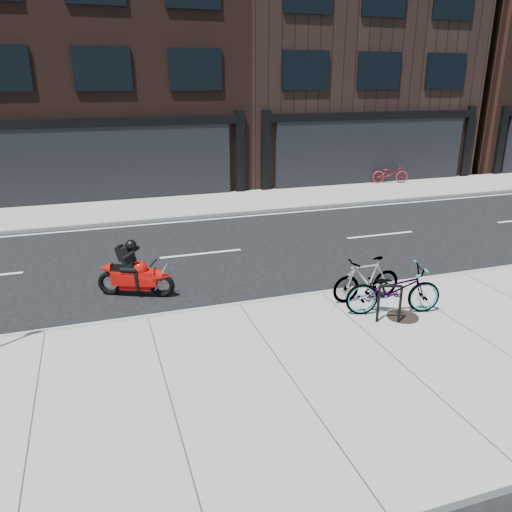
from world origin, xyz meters
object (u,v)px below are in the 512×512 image
object	(u,v)px
motorcycle	(138,273)
bicycle_far	(390,174)
manhole_cover	(403,317)
bicycle_rear	(367,279)
bike_rack	(390,300)
bicycle_front	(393,290)

from	to	relation	value
motorcycle	bicycle_far	distance (m)	15.92
manhole_cover	bicycle_far	bearing A→B (deg)	58.59
bicycle_rear	bicycle_far	xyz separation A→B (m)	(8.01, 11.60, -0.04)
manhole_cover	bike_rack	bearing A→B (deg)	-166.61
bicycle_front	bicycle_far	world-z (taller)	bicycle_front
bicycle_front	manhole_cover	bearing A→B (deg)	-143.09
bicycle_far	manhole_cover	bearing A→B (deg)	165.18
bicycle_rear	manhole_cover	xyz separation A→B (m)	(0.30, -1.03, -0.49)
bicycle_front	motorcycle	xyz separation A→B (m)	(-4.96, 2.89, -0.10)
motorcycle	bike_rack	bearing A→B (deg)	-11.05
bicycle_rear	bicycle_far	bearing A→B (deg)	144.17
bike_rack	bicycle_far	distance (m)	15.11
bicycle_front	bicycle_far	distance (m)	14.64
bicycle_far	manhole_cover	distance (m)	14.80
bicycle_front	bicycle_rear	xyz separation A→B (m)	(-0.18, 0.77, -0.04)
bike_rack	manhole_cover	distance (m)	0.65
bicycle_rear	manhole_cover	size ratio (longest dim) A/B	2.50
bike_rack	motorcycle	world-z (taller)	motorcycle
motorcycle	bicycle_front	bearing A→B (deg)	-6.35
bike_rack	bicycle_rear	distance (m)	1.14
bike_rack	bicycle_front	world-z (taller)	bicycle_front
bike_rack	bicycle_front	xyz separation A→B (m)	(0.31, 0.36, 0.05)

